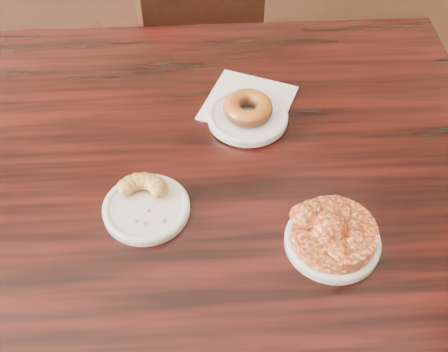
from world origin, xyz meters
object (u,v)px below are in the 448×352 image
object	(u,v)px
cafe_table	(226,299)
cruller_fragment	(145,201)
apple_fritter	(335,231)
glazed_donut	(248,108)
chair_far	(178,33)

from	to	relation	value
cafe_table	cruller_fragment	bearing A→B (deg)	-164.84
apple_fritter	cruller_fragment	size ratio (longest dim) A/B	1.67
apple_fritter	glazed_donut	bearing A→B (deg)	97.40
cafe_table	glazed_donut	world-z (taller)	glazed_donut
apple_fritter	cruller_fragment	xyz separation A→B (m)	(-0.27, 0.15, -0.01)
glazed_donut	chair_far	bearing A→B (deg)	88.34
cruller_fragment	chair_far	bearing A→B (deg)	74.77
cafe_table	cruller_fragment	world-z (taller)	cruller_fragment
glazed_donut	apple_fritter	xyz separation A→B (m)	(0.04, -0.31, 0.00)
glazed_donut	cruller_fragment	world-z (taller)	glazed_donut
cruller_fragment	glazed_donut	bearing A→B (deg)	35.17
glazed_donut	apple_fritter	size ratio (longest dim) A/B	0.53
chair_far	cruller_fragment	bearing A→B (deg)	58.44
chair_far	cruller_fragment	distance (m)	1.01
chair_far	glazed_donut	world-z (taller)	chair_far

